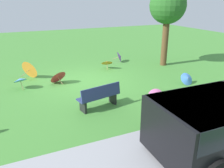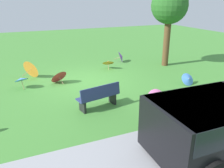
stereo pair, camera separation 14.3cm
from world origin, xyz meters
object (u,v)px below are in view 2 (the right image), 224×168
(parasol_blue_0, at_px, (21,79))
(parasol_purple_0, at_px, (121,57))
(parasol_blue_3, at_px, (188,79))
(parasol_orange_1, at_px, (108,62))
(parasol_pink_0, at_px, (157,97))
(shade_tree, at_px, (169,7))
(park_bench, at_px, (99,96))
(parasol_red_0, at_px, (58,76))
(parasol_orange_0, at_px, (32,69))

(parasol_blue_0, distance_m, parasol_purple_0, 6.49)
(parasol_blue_0, xyz_separation_m, parasol_blue_3, (-7.12, 2.59, -0.15))
(parasol_purple_0, xyz_separation_m, parasol_orange_1, (1.35, 1.07, 0.05))
(parasol_pink_0, xyz_separation_m, parasol_orange_1, (-0.16, -5.14, 0.07))
(shade_tree, bearing_deg, parasol_pink_0, 51.41)
(park_bench, xyz_separation_m, parasol_pink_0, (-2.05, 0.63, -0.15))
(parasol_pink_0, distance_m, parasol_orange_1, 5.15)
(shade_tree, distance_m, parasol_red_0, 7.17)
(parasol_blue_0, bearing_deg, parasol_orange_1, -164.72)
(parasol_blue_0, distance_m, parasol_blue_3, 7.58)
(shade_tree, relative_size, parasol_blue_3, 7.13)
(parasol_red_0, bearing_deg, park_bench, 104.57)
(parasol_purple_0, bearing_deg, shade_tree, 140.53)
(parasol_purple_0, relative_size, parasol_red_0, 0.82)
(parasol_pink_0, bearing_deg, parasol_purple_0, -103.64)
(park_bench, xyz_separation_m, parasol_purple_0, (-3.56, -5.58, -0.12))
(parasol_pink_0, xyz_separation_m, parasol_red_0, (2.90, -3.90, 0.03))
(parasol_blue_0, height_order, parasol_red_0, parasol_red_0)
(parasol_blue_0, xyz_separation_m, parasol_orange_0, (-0.58, -1.38, 0.04))
(parasol_blue_0, bearing_deg, parasol_pink_0, 139.63)
(parasol_pink_0, height_order, parasol_orange_0, parasol_orange_0)
(parasol_pink_0, bearing_deg, parasol_red_0, -53.37)
(parasol_blue_0, bearing_deg, parasol_blue_3, 160.00)
(parasol_blue_0, relative_size, parasol_red_0, 0.80)
(shade_tree, bearing_deg, parasol_blue_0, 4.48)
(park_bench, bearing_deg, parasol_red_0, -75.43)
(shade_tree, distance_m, parasol_pink_0, 6.50)
(parasol_pink_0, distance_m, parasol_purple_0, 6.39)
(parasol_blue_3, bearing_deg, park_bench, 7.83)
(parasol_pink_0, height_order, parasol_blue_3, parasol_pink_0)
(park_bench, distance_m, parasol_blue_0, 4.08)
(parasol_pink_0, bearing_deg, parasol_blue_0, -40.37)
(parasol_pink_0, relative_size, parasol_orange_0, 0.74)
(shade_tree, height_order, parasol_pink_0, shade_tree)
(parasol_blue_0, height_order, parasol_purple_0, parasol_purple_0)
(park_bench, xyz_separation_m, shade_tree, (-5.64, -3.86, 2.87))
(parasol_purple_0, bearing_deg, parasol_orange_1, 38.35)
(shade_tree, distance_m, parasol_blue_3, 4.56)
(parasol_orange_0, bearing_deg, shade_tree, 174.41)
(parasol_blue_0, distance_m, parasol_orange_1, 4.87)
(parasol_red_0, xyz_separation_m, parasol_orange_1, (-3.06, -1.24, 0.04))
(park_bench, height_order, shade_tree, shade_tree)
(shade_tree, distance_m, parasol_orange_1, 4.57)
(shade_tree, distance_m, parasol_blue_0, 8.66)
(park_bench, relative_size, parasol_pink_0, 2.24)
(parasol_purple_0, height_order, parasol_blue_3, parasol_purple_0)
(park_bench, bearing_deg, parasol_purple_0, -122.53)
(parasol_blue_3, distance_m, parasol_orange_1, 4.57)
(parasol_pink_0, bearing_deg, shade_tree, -128.59)
(parasol_pink_0, xyz_separation_m, parasol_blue_3, (-2.58, -1.27, -0.04))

